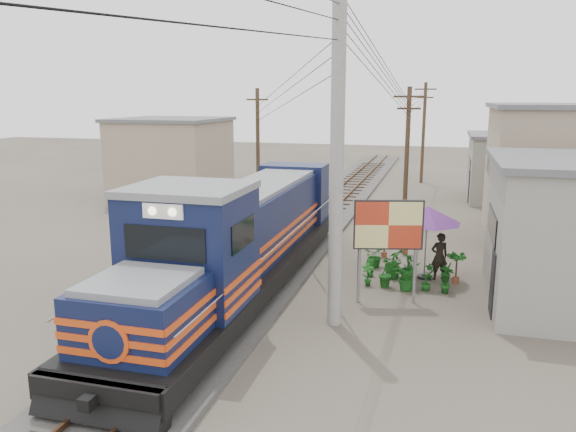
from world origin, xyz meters
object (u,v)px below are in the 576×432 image
(locomotive, at_px, (241,242))
(billboard, at_px, (388,228))
(market_umbrella, at_px, (427,215))
(vendor, at_px, (439,256))

(locomotive, xyz_separation_m, billboard, (4.79, 0.46, 0.69))
(locomotive, xyz_separation_m, market_umbrella, (5.90, 3.31, 0.57))
(billboard, bearing_deg, locomotive, 171.49)
(locomotive, relative_size, vendor, 9.62)
(billboard, distance_m, vendor, 3.66)
(market_umbrella, bearing_deg, locomotive, -150.70)
(locomotive, xyz_separation_m, vendor, (6.40, 3.32, -0.93))
(locomotive, relative_size, billboard, 4.97)
(billboard, bearing_deg, vendor, 46.70)
(locomotive, bearing_deg, billboard, 5.44)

